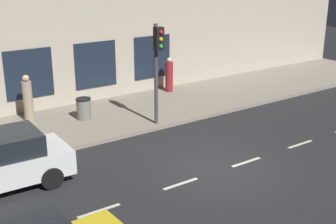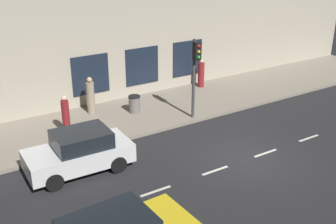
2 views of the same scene
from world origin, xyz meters
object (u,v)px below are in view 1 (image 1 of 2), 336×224
Objects in this scene: pedestrian_0 at (28,100)px; pedestrian_1 at (169,76)px; trash_bin at (84,109)px; traffic_light at (158,57)px; parked_car_0 at (0,162)px.

pedestrian_0 is 6.91m from pedestrian_1.
pedestrian_0 is 2.16× the size of trash_bin.
traffic_light reaches higher than parked_car_0.
parked_car_0 is 5.62m from trash_bin.
trash_bin is (2.17, 2.06, -2.18)m from traffic_light.
pedestrian_0 is at bearing -93.21° from pedestrian_1.
pedestrian_1 reaches higher than parked_car_0.
pedestrian_1 is at bearing -164.51° from pedestrian_0.
traffic_light reaches higher than pedestrian_0.
traffic_light is 4.48× the size of trash_bin.
pedestrian_0 is at bearing 50.42° from traffic_light.
pedestrian_1 reaches higher than trash_bin.
pedestrian_0 is (4.73, -2.42, 0.22)m from parked_car_0.
traffic_light is 2.08× the size of pedestrian_0.
pedestrian_0 reaches higher than parked_car_0.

